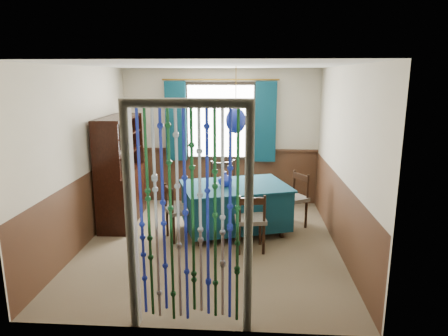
# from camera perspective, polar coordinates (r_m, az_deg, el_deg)

# --- Properties ---
(floor) EXTENTS (4.00, 4.00, 0.00)m
(floor) POSITION_cam_1_polar(r_m,az_deg,el_deg) (5.87, -1.89, -10.75)
(floor) COLOR brown
(floor) RESTS_ON ground
(ceiling) EXTENTS (4.00, 4.00, 0.00)m
(ceiling) POSITION_cam_1_polar(r_m,az_deg,el_deg) (5.37, -2.10, 14.46)
(ceiling) COLOR silver
(ceiling) RESTS_ON ground
(wall_back) EXTENTS (3.60, 0.00, 3.60)m
(wall_back) POSITION_cam_1_polar(r_m,az_deg,el_deg) (7.44, -0.46, 4.42)
(wall_back) COLOR beige
(wall_back) RESTS_ON ground
(wall_front) EXTENTS (3.60, 0.00, 3.60)m
(wall_front) POSITION_cam_1_polar(r_m,az_deg,el_deg) (3.56, -5.19, -5.26)
(wall_front) COLOR beige
(wall_front) RESTS_ON ground
(wall_left) EXTENTS (0.00, 4.00, 4.00)m
(wall_left) POSITION_cam_1_polar(r_m,az_deg,el_deg) (5.94, -19.55, 1.45)
(wall_left) COLOR beige
(wall_left) RESTS_ON ground
(wall_right) EXTENTS (0.00, 4.00, 4.00)m
(wall_right) POSITION_cam_1_polar(r_m,az_deg,el_deg) (5.60, 16.67, 0.99)
(wall_right) COLOR beige
(wall_right) RESTS_ON ground
(wainscot_back) EXTENTS (3.60, 0.00, 3.60)m
(wainscot_back) POSITION_cam_1_polar(r_m,az_deg,el_deg) (7.58, -0.46, -1.21)
(wainscot_back) COLOR #462A1A
(wainscot_back) RESTS_ON ground
(wainscot_front) EXTENTS (3.60, 0.00, 3.60)m
(wainscot_front) POSITION_cam_1_polar(r_m,az_deg,el_deg) (3.88, -4.92, -15.78)
(wainscot_front) COLOR #462A1A
(wainscot_front) RESTS_ON ground
(wainscot_left) EXTENTS (0.00, 4.00, 4.00)m
(wainscot_left) POSITION_cam_1_polar(r_m,az_deg,el_deg) (6.12, -18.89, -5.45)
(wainscot_left) COLOR #462A1A
(wainscot_left) RESTS_ON ground
(wainscot_right) EXTENTS (0.00, 4.00, 4.00)m
(wainscot_right) POSITION_cam_1_polar(r_m,az_deg,el_deg) (5.79, 16.04, -6.28)
(wainscot_right) COLOR #462A1A
(wainscot_right) RESTS_ON ground
(window) EXTENTS (1.32, 0.12, 1.42)m
(window) POSITION_cam_1_polar(r_m,az_deg,el_deg) (7.36, -0.50, 6.67)
(window) COLOR black
(window) RESTS_ON wall_back
(doorway) EXTENTS (1.16, 0.12, 2.18)m
(doorway) POSITION_cam_1_polar(r_m,az_deg,el_deg) (3.69, -4.98, -7.93)
(doorway) COLOR silver
(doorway) RESTS_ON ground
(dining_table) EXTENTS (1.82, 1.51, 0.75)m
(dining_table) POSITION_cam_1_polar(r_m,az_deg,el_deg) (6.14, 1.60, -5.29)
(dining_table) COLOR #0C3342
(dining_table) RESTS_ON floor
(chair_near) EXTENTS (0.46, 0.44, 0.83)m
(chair_near) POSITION_cam_1_polar(r_m,az_deg,el_deg) (5.50, 3.79, -7.42)
(chair_near) COLOR black
(chair_near) RESTS_ON floor
(chair_far) EXTENTS (0.59, 0.58, 0.96)m
(chair_far) POSITION_cam_1_polar(r_m,az_deg,el_deg) (6.77, 0.20, -2.91)
(chair_far) COLOR black
(chair_far) RESTS_ON floor
(chair_left) EXTENTS (0.54, 0.54, 0.83)m
(chair_left) POSITION_cam_1_polar(r_m,az_deg,el_deg) (5.93, -6.55, -6.01)
(chair_left) COLOR black
(chair_left) RESTS_ON floor
(chair_right) EXTENTS (0.57, 0.58, 0.87)m
(chair_right) POSITION_cam_1_polar(r_m,az_deg,el_deg) (6.47, 9.82, -4.27)
(chair_right) COLOR black
(chair_right) RESTS_ON floor
(sideboard) EXTENTS (0.50, 1.34, 1.74)m
(sideboard) POSITION_cam_1_polar(r_m,az_deg,el_deg) (6.74, -14.46, -2.54)
(sideboard) COLOR black
(sideboard) RESTS_ON floor
(pendant_lamp) EXTENTS (0.30, 0.30, 0.96)m
(pendant_lamp) POSITION_cam_1_polar(r_m,az_deg,el_deg) (5.86, 1.68, 6.81)
(pendant_lamp) COLOR olive
(pendant_lamp) RESTS_ON ceiling
(vase_table) EXTENTS (0.23, 0.23, 0.20)m
(vase_table) POSITION_cam_1_polar(r_m,az_deg,el_deg) (5.97, 0.16, -1.64)
(vase_table) COLOR navy
(vase_table) RESTS_ON dining_table
(bowl_shelf) EXTENTS (0.27, 0.27, 0.05)m
(bowl_shelf) POSITION_cam_1_polar(r_m,az_deg,el_deg) (6.35, -14.99, 2.15)
(bowl_shelf) COLOR beige
(bowl_shelf) RESTS_ON sideboard
(vase_sideboard) EXTENTS (0.19, 0.19, 0.19)m
(vase_sideboard) POSITION_cam_1_polar(r_m,az_deg,el_deg) (6.88, -13.51, 0.90)
(vase_sideboard) COLOR beige
(vase_sideboard) RESTS_ON sideboard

